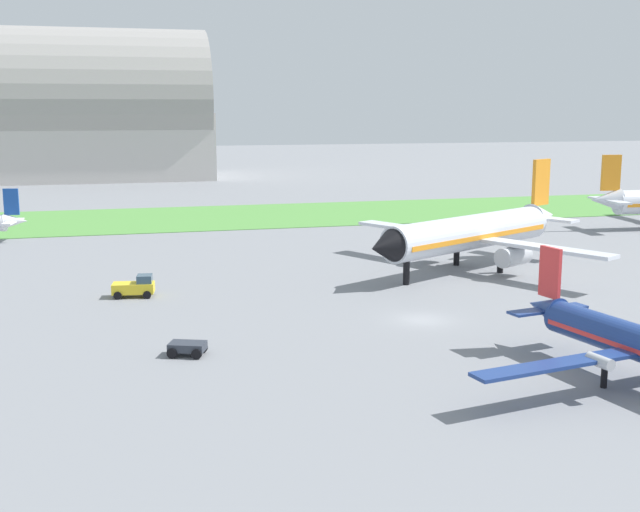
# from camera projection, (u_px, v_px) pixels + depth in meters

# --- Properties ---
(ground_plane) EXTENTS (600.00, 600.00, 0.00)m
(ground_plane) POSITION_uv_depth(u_px,v_px,m) (422.00, 320.00, 63.70)
(ground_plane) COLOR gray
(grass_taxiway_strip) EXTENTS (360.00, 28.00, 0.08)m
(grass_taxiway_strip) POSITION_uv_depth(u_px,v_px,m) (266.00, 215.00, 125.18)
(grass_taxiway_strip) COLOR #549342
(grass_taxiway_strip) RESTS_ON ground_plane
(airplane_midfield_jet) EXTENTS (28.03, 28.10, 10.86)m
(airplane_midfield_jet) POSITION_uv_depth(u_px,v_px,m) (473.00, 233.00, 82.45)
(airplane_midfield_jet) COLOR silver
(airplane_midfield_jet) RESTS_ON ground_plane
(baggage_cart_near_gate) EXTENTS (2.86, 2.50, 0.90)m
(baggage_cart_near_gate) POSITION_uv_depth(u_px,v_px,m) (187.00, 347.00, 54.45)
(baggage_cart_near_gate) COLOR #2D333D
(baggage_cart_near_gate) RESTS_ON ground_plane
(pushback_tug_midfield) EXTENTS (3.82, 2.48, 1.95)m
(pushback_tug_midfield) POSITION_uv_depth(u_px,v_px,m) (135.00, 287.00, 71.31)
(pushback_tug_midfield) COLOR yellow
(pushback_tug_midfield) RESTS_ON ground_plane
(hangar_distant) EXTENTS (52.29, 32.64, 34.57)m
(hangar_distant) POSITION_uv_depth(u_px,v_px,m) (95.00, 114.00, 188.62)
(hangar_distant) COLOR #BCB7B2
(hangar_distant) RESTS_ON ground_plane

